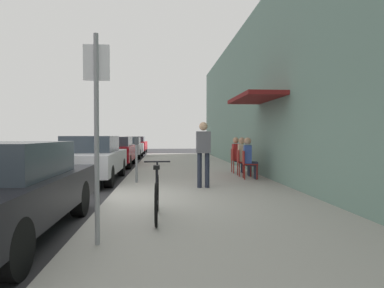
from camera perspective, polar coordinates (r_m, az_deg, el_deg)
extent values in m
plane|color=#2D2D30|center=(7.49, -14.40, -9.92)|extent=(60.00, 60.00, 0.00)
cube|color=#9E9B93|center=(9.41, 1.44, -7.18)|extent=(4.50, 32.00, 0.12)
cube|color=gray|center=(9.98, 15.51, 10.32)|extent=(0.30, 32.00, 6.04)
cube|color=maroon|center=(10.28, 10.62, 7.73)|extent=(1.10, 2.80, 0.12)
cube|color=#333D47|center=(5.54, -29.68, -2.34)|extent=(1.48, 2.11, 0.50)
cylinder|color=black|center=(6.52, -18.61, -8.80)|extent=(0.22, 0.64, 0.64)
cylinder|color=black|center=(3.99, -28.26, -15.50)|extent=(0.22, 0.64, 0.64)
cube|color=#B7B7BC|center=(11.19, -16.89, -2.89)|extent=(1.80, 4.40, 0.63)
cube|color=#333D47|center=(11.31, -16.75, 0.04)|extent=(1.48, 2.11, 0.50)
cylinder|color=black|center=(12.43, -11.98, -3.90)|extent=(0.22, 0.64, 0.64)
cylinder|color=black|center=(12.72, -19.10, -3.82)|extent=(0.22, 0.64, 0.64)
cylinder|color=black|center=(9.74, -13.96, -5.38)|extent=(0.22, 0.64, 0.64)
cylinder|color=black|center=(10.11, -22.90, -5.20)|extent=(0.22, 0.64, 0.64)
cube|color=maroon|center=(16.31, -13.09, -1.47)|extent=(1.80, 4.40, 0.66)
cube|color=#333D47|center=(16.44, -13.03, 0.46)|extent=(1.48, 2.11, 0.43)
cylinder|color=black|center=(17.59, -9.90, -2.32)|extent=(0.22, 0.64, 0.64)
cylinder|color=black|center=(17.80, -14.99, -2.31)|extent=(0.22, 0.64, 0.64)
cylinder|color=black|center=(14.88, -10.81, -3.01)|extent=(0.22, 0.64, 0.64)
cylinder|color=black|center=(15.13, -16.79, -2.98)|extent=(0.22, 0.64, 0.64)
cube|color=#B7B7BC|center=(22.37, -10.87, -0.74)|extent=(1.80, 4.40, 0.62)
cube|color=#333D47|center=(22.51, -10.84, 0.60)|extent=(1.48, 2.11, 0.42)
cylinder|color=black|center=(23.68, -8.62, -1.35)|extent=(0.22, 0.64, 0.64)
cylinder|color=black|center=(23.83, -12.42, -1.35)|extent=(0.22, 0.64, 0.64)
cylinder|color=black|center=(20.96, -9.10, -1.72)|extent=(0.22, 0.64, 0.64)
cylinder|color=black|center=(21.13, -13.39, -1.71)|extent=(0.22, 0.64, 0.64)
cube|color=maroon|center=(27.99, -9.67, -0.27)|extent=(1.80, 4.40, 0.64)
cube|color=#333D47|center=(28.13, -9.65, 0.83)|extent=(1.48, 2.11, 0.43)
cylinder|color=black|center=(29.31, -7.91, -0.81)|extent=(0.22, 0.64, 0.64)
cylinder|color=black|center=(29.44, -10.99, -0.82)|extent=(0.22, 0.64, 0.64)
cylinder|color=black|center=(26.59, -8.21, -1.04)|extent=(0.22, 0.64, 0.64)
cylinder|color=black|center=(26.73, -11.60, -1.05)|extent=(0.22, 0.64, 0.64)
cylinder|color=slate|center=(9.74, -9.44, -3.29)|extent=(0.07, 0.07, 1.10)
cube|color=#383D42|center=(9.71, -9.46, 0.59)|extent=(0.12, 0.10, 0.22)
cylinder|color=gray|center=(4.27, -15.96, 0.70)|extent=(0.06, 0.06, 2.60)
cube|color=white|center=(4.38, -16.00, 13.22)|extent=(0.32, 0.02, 0.44)
torus|color=black|center=(6.06, -5.92, -8.26)|extent=(0.04, 0.66, 0.66)
torus|color=black|center=(5.03, -6.14, -10.28)|extent=(0.04, 0.66, 0.66)
cylinder|color=black|center=(5.55, -6.02, -9.17)|extent=(0.04, 1.05, 0.04)
cylinder|color=black|center=(5.36, -6.06, -6.84)|extent=(0.04, 0.04, 0.50)
cube|color=black|center=(5.33, -6.07, -3.97)|extent=(0.10, 0.20, 0.06)
cylinder|color=black|center=(5.97, -5.94, -5.69)|extent=(0.03, 0.03, 0.56)
cylinder|color=black|center=(5.94, -5.95, -3.01)|extent=(0.46, 0.03, 0.03)
cylinder|color=maroon|center=(10.82, 10.74, -4.55)|extent=(0.04, 0.04, 0.45)
cylinder|color=maroon|center=(10.44, 11.04, -4.77)|extent=(0.04, 0.04, 0.45)
cylinder|color=maroon|center=(10.77, 8.74, -4.57)|extent=(0.04, 0.04, 0.45)
cylinder|color=maroon|center=(10.40, 8.96, -4.79)|extent=(0.04, 0.04, 0.45)
cube|color=maroon|center=(10.58, 9.87, -3.38)|extent=(0.49, 0.49, 0.03)
cube|color=maroon|center=(10.54, 8.77, -2.27)|extent=(0.09, 0.44, 0.40)
cylinder|color=#232838|center=(10.73, 10.76, -4.55)|extent=(0.11, 0.11, 0.47)
cylinder|color=#232838|center=(10.69, 10.07, -3.30)|extent=(0.38, 0.19, 0.14)
cylinder|color=#232838|center=(10.53, 10.91, -4.66)|extent=(0.11, 0.11, 0.47)
cylinder|color=#232838|center=(10.49, 10.22, -3.39)|extent=(0.38, 0.19, 0.14)
cube|color=#334C99|center=(10.55, 9.45, -1.73)|extent=(0.27, 0.39, 0.56)
sphere|color=tan|center=(10.54, 9.46, 0.50)|extent=(0.22, 0.22, 0.22)
cylinder|color=maroon|center=(11.56, 9.67, -4.16)|extent=(0.04, 0.04, 0.45)
cylinder|color=maroon|center=(11.19, 10.00, -4.35)|extent=(0.04, 0.04, 0.45)
cylinder|color=maroon|center=(11.50, 7.80, -4.18)|extent=(0.04, 0.04, 0.45)
cylinder|color=maroon|center=(11.12, 8.07, -4.38)|extent=(0.04, 0.04, 0.45)
cube|color=maroon|center=(11.32, 8.89, -3.06)|extent=(0.48, 0.48, 0.03)
cube|color=maroon|center=(11.27, 7.86, -2.03)|extent=(0.07, 0.44, 0.40)
cylinder|color=#232838|center=(11.47, 9.70, -4.16)|extent=(0.11, 0.11, 0.47)
cylinder|color=#232838|center=(11.42, 9.06, -2.99)|extent=(0.37, 0.17, 0.14)
cylinder|color=#232838|center=(11.27, 9.87, -4.26)|extent=(0.11, 0.11, 0.47)
cylinder|color=#232838|center=(11.23, 9.22, -3.07)|extent=(0.37, 0.17, 0.14)
cube|color=#CCB28C|center=(11.29, 8.49, -1.52)|extent=(0.25, 0.38, 0.56)
sphere|color=tan|center=(11.27, 8.50, 0.56)|extent=(0.22, 0.22, 0.22)
cylinder|color=maroon|center=(12.47, 8.52, -3.75)|extent=(0.04, 0.04, 0.45)
cylinder|color=maroon|center=(12.10, 8.90, -3.91)|extent=(0.04, 0.04, 0.45)
cylinder|color=maroon|center=(12.40, 6.80, -3.77)|extent=(0.04, 0.04, 0.45)
cylinder|color=maroon|center=(12.03, 7.13, -3.94)|extent=(0.04, 0.04, 0.45)
cube|color=maroon|center=(12.23, 7.84, -2.72)|extent=(0.45, 0.45, 0.03)
cube|color=maroon|center=(12.18, 6.90, -1.77)|extent=(0.04, 0.44, 0.40)
cylinder|color=#232838|center=(12.38, 8.56, -3.74)|extent=(0.11, 0.11, 0.47)
cylinder|color=#232838|center=(12.34, 7.98, -2.66)|extent=(0.36, 0.15, 0.14)
cylinder|color=#232838|center=(12.19, 8.76, -3.82)|extent=(0.11, 0.11, 0.47)
cylinder|color=#232838|center=(12.14, 8.16, -2.73)|extent=(0.36, 0.15, 0.14)
cube|color=#B22626|center=(12.19, 7.48, -1.30)|extent=(0.23, 0.36, 0.56)
sphere|color=tan|center=(12.18, 7.48, 0.63)|extent=(0.22, 0.22, 0.22)
cylinder|color=#232838|center=(8.67, 1.29, -4.52)|extent=(0.12, 0.12, 0.90)
cylinder|color=#232838|center=(8.69, 2.61, -4.50)|extent=(0.12, 0.12, 0.90)
cube|color=#595960|center=(8.64, 1.96, 0.31)|extent=(0.36, 0.22, 0.56)
sphere|color=tan|center=(8.64, 1.96, 3.03)|extent=(0.22, 0.22, 0.22)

